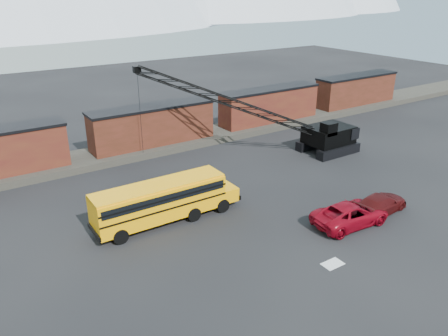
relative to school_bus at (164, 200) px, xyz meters
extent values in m
plane|color=black|center=(6.03, -6.94, -1.79)|extent=(160.00, 160.00, 0.00)
cube|color=#403C34|center=(6.03, 15.06, -1.44)|extent=(120.00, 5.00, 0.70)
cube|color=black|center=(-5.77, 15.06, -0.79)|extent=(2.20, 2.40, 0.60)
cube|color=#562218|center=(6.03, 15.06, 0.91)|extent=(13.50, 2.90, 4.00)
cube|color=black|center=(6.03, 15.06, 2.96)|extent=(13.70, 3.10, 0.25)
cube|color=black|center=(1.83, 15.06, -0.79)|extent=(2.20, 2.40, 0.60)
cube|color=black|center=(10.23, 15.06, -0.79)|extent=(2.20, 2.40, 0.60)
cube|color=#481614|center=(22.03, 15.06, 0.91)|extent=(13.50, 2.90, 4.00)
cube|color=black|center=(22.03, 15.06, 2.96)|extent=(13.70, 3.10, 0.25)
cube|color=black|center=(17.83, 15.06, -0.79)|extent=(2.20, 2.40, 0.60)
cube|color=black|center=(26.23, 15.06, -0.79)|extent=(2.20, 2.40, 0.60)
cube|color=#562218|center=(38.03, 15.06, 0.91)|extent=(13.50, 2.90, 4.00)
cube|color=black|center=(38.03, 15.06, 2.96)|extent=(13.70, 3.10, 0.25)
cube|color=black|center=(33.83, 15.06, -0.79)|extent=(2.20, 2.40, 0.60)
cube|color=black|center=(42.23, 15.06, -0.79)|extent=(2.20, 2.40, 0.60)
cube|color=silver|center=(6.53, -10.94, -1.78)|extent=(1.40, 0.90, 0.02)
cube|color=#FFA505|center=(-0.35, 0.00, 0.01)|extent=(10.00, 2.50, 2.50)
cube|color=#FFA505|center=(5.25, 0.00, -0.69)|extent=(1.60, 2.30, 1.10)
cube|color=#FFA505|center=(-0.35, 0.00, 1.31)|extent=(10.00, 2.30, 0.18)
cube|color=black|center=(-0.35, -1.26, 0.71)|extent=(9.60, 0.05, 0.65)
cube|color=black|center=(-0.35, 1.26, 0.71)|extent=(9.60, 0.05, 0.65)
cube|color=black|center=(6.10, 0.00, -0.99)|extent=(0.15, 2.45, 0.35)
cube|color=black|center=(-5.40, 0.00, -0.99)|extent=(0.15, 2.50, 0.35)
cylinder|color=black|center=(-3.95, -1.15, -1.24)|extent=(1.10, 0.35, 1.10)
cylinder|color=black|center=(-3.95, 1.15, -1.24)|extent=(1.10, 0.35, 1.10)
cylinder|color=black|center=(1.85, -1.15, -1.24)|extent=(1.10, 0.35, 1.10)
cylinder|color=black|center=(1.85, 1.15, -1.24)|extent=(1.10, 0.35, 1.10)
cylinder|color=black|center=(4.45, -1.15, -1.24)|extent=(1.10, 0.35, 1.10)
cylinder|color=black|center=(4.45, 1.15, -1.24)|extent=(1.10, 0.35, 1.10)
imported|color=maroon|center=(11.37, -7.98, -0.94)|extent=(6.34, 3.27, 1.71)
imported|color=#410B0C|center=(14.76, -8.00, -1.03)|extent=(5.49, 2.73, 1.53)
cube|color=black|center=(21.47, 2.60, -1.29)|extent=(5.50, 1.00, 1.00)
cube|color=black|center=(21.47, 5.80, -1.29)|extent=(5.50, 1.00, 1.00)
cube|color=black|center=(21.47, 4.20, 0.11)|extent=(4.80, 3.60, 1.80)
cube|color=black|center=(23.47, 4.20, 0.31)|extent=(1.20, 3.80, 1.20)
cube|color=black|center=(20.07, 3.00, 1.31)|extent=(1.40, 1.20, 1.30)
cube|color=black|center=(20.07, 2.45, 1.31)|extent=(1.20, 0.06, 0.90)
cube|color=black|center=(3.87, 12.94, 7.40)|extent=(0.70, 0.50, 0.60)
cylinder|color=black|center=(3.87, 12.94, 2.80)|extent=(0.04, 0.04, 8.89)
cube|color=black|center=(3.87, 12.94, -1.44)|extent=(0.25, 0.25, 0.50)
camera|label=1|loc=(-12.19, -26.77, 14.67)|focal=35.00mm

